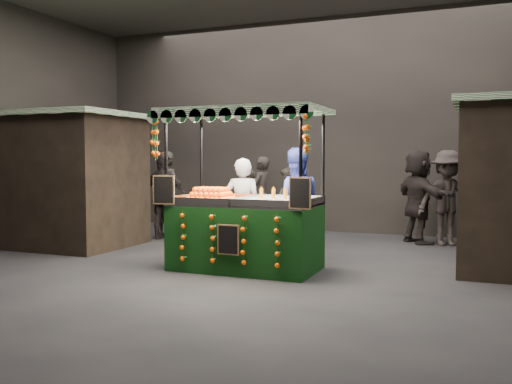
% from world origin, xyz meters
% --- Properties ---
extents(ground, '(12.00, 12.00, 0.00)m').
position_xyz_m(ground, '(0.00, 0.00, 0.00)').
color(ground, black).
rests_on(ground, ground).
extents(market_hall, '(12.10, 10.10, 5.05)m').
position_xyz_m(market_hall, '(0.00, 0.00, 3.38)').
color(market_hall, black).
rests_on(market_hall, ground).
extents(neighbour_stall_left, '(3.00, 2.20, 2.60)m').
position_xyz_m(neighbour_stall_left, '(-4.40, 1.00, 1.31)').
color(neighbour_stall_left, black).
rests_on(neighbour_stall_left, ground).
extents(juice_stall, '(2.55, 1.50, 2.47)m').
position_xyz_m(juice_stall, '(-0.04, 0.07, 0.77)').
color(juice_stall, black).
rests_on(juice_stall, ground).
extents(vendor_grey, '(0.71, 0.56, 1.72)m').
position_xyz_m(vendor_grey, '(-0.45, 0.91, 0.86)').
color(vendor_grey, gray).
rests_on(vendor_grey, ground).
extents(vendor_blue, '(1.13, 1.03, 1.90)m').
position_xyz_m(vendor_blue, '(0.39, 1.20, 0.95)').
color(vendor_blue, navy).
rests_on(vendor_blue, ground).
extents(shopper_0, '(0.76, 0.58, 1.88)m').
position_xyz_m(shopper_0, '(-2.96, 2.51, 0.94)').
color(shopper_0, black).
rests_on(shopper_0, ground).
extents(shopper_1, '(0.95, 0.90, 1.56)m').
position_xyz_m(shopper_1, '(0.02, 2.02, 0.78)').
color(shopper_1, black).
rests_on(shopper_1, ground).
extents(shopper_2, '(1.09, 0.50, 1.82)m').
position_xyz_m(shopper_2, '(-2.94, 2.44, 0.91)').
color(shopper_2, black).
rests_on(shopper_2, ground).
extents(shopper_3, '(1.40, 1.18, 1.88)m').
position_xyz_m(shopper_3, '(2.67, 3.85, 0.94)').
color(shopper_3, '#2B2323').
rests_on(shopper_3, ground).
extents(shopper_4, '(0.93, 0.86, 1.60)m').
position_xyz_m(shopper_4, '(-4.50, 2.52, 0.80)').
color(shopper_4, '#292521').
rests_on(shopper_4, ground).
extents(shopper_5, '(1.52, 1.74, 1.90)m').
position_xyz_m(shopper_5, '(2.11, 3.91, 0.95)').
color(shopper_5, black).
rests_on(shopper_5, ground).
extents(shopper_6, '(0.45, 0.66, 1.76)m').
position_xyz_m(shopper_6, '(-1.50, 4.34, 0.88)').
color(shopper_6, '#2D2724').
rests_on(shopper_6, ground).
extents(shopper_7, '(0.88, 0.93, 1.51)m').
position_xyz_m(shopper_7, '(-0.89, 2.27, 0.75)').
color(shopper_7, black).
rests_on(shopper_7, ground).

